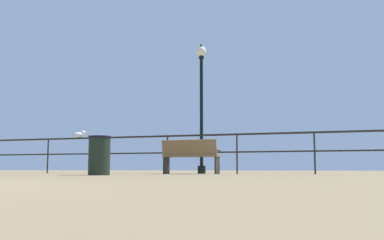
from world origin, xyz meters
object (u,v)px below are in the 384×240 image
(bench_near_left, at_px, (190,154))
(seagull_on_rail, at_px, (80,134))
(trash_bin, at_px, (99,155))
(lamppost_center, at_px, (201,96))

(bench_near_left, relative_size, seagull_on_rail, 3.90)
(seagull_on_rail, xyz_separation_m, trash_bin, (2.74, -3.41, -0.77))
(bench_near_left, distance_m, trash_bin, 2.92)
(bench_near_left, bearing_deg, lamppost_center, 89.89)
(lamppost_center, relative_size, seagull_on_rail, 9.82)
(seagull_on_rail, bearing_deg, bench_near_left, -10.42)
(bench_near_left, bearing_deg, seagull_on_rail, 169.58)
(bench_near_left, height_order, seagull_on_rail, seagull_on_rail)
(lamppost_center, height_order, trash_bin, lamppost_center)
(trash_bin, bearing_deg, bench_near_left, 67.43)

